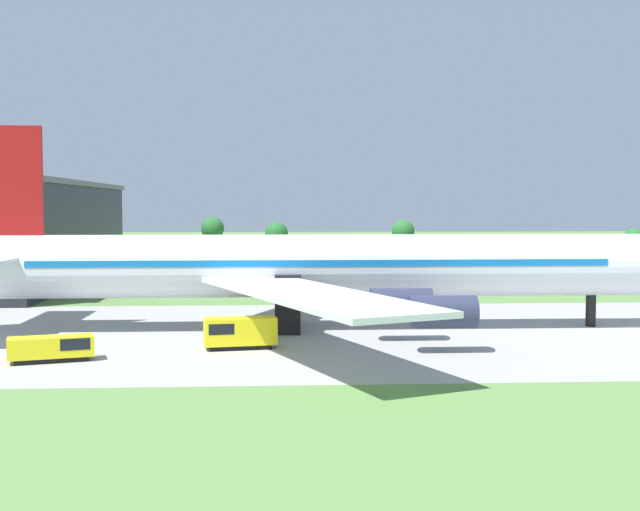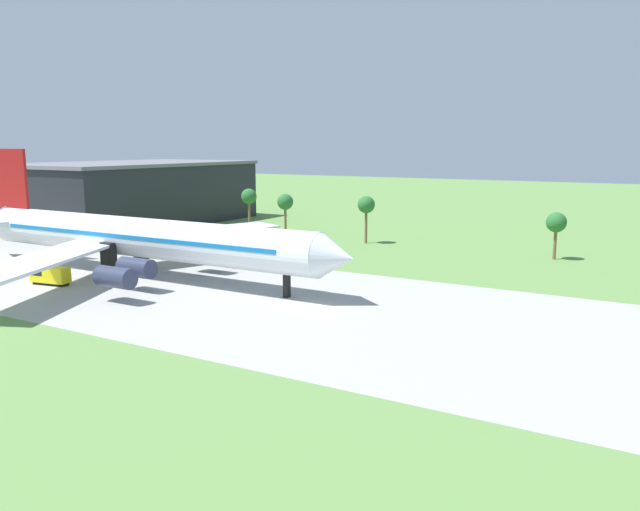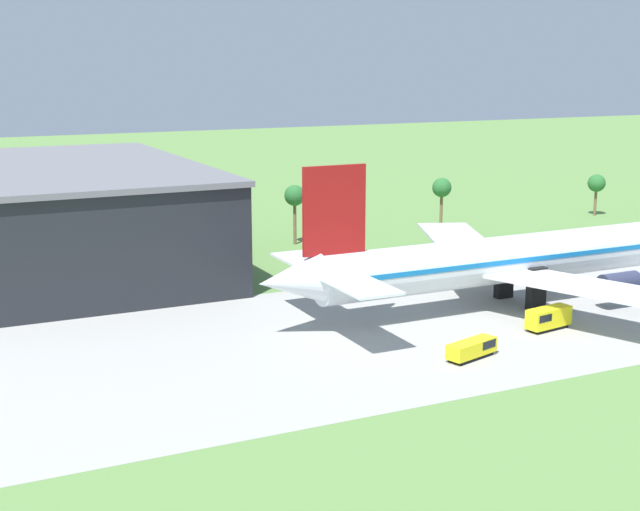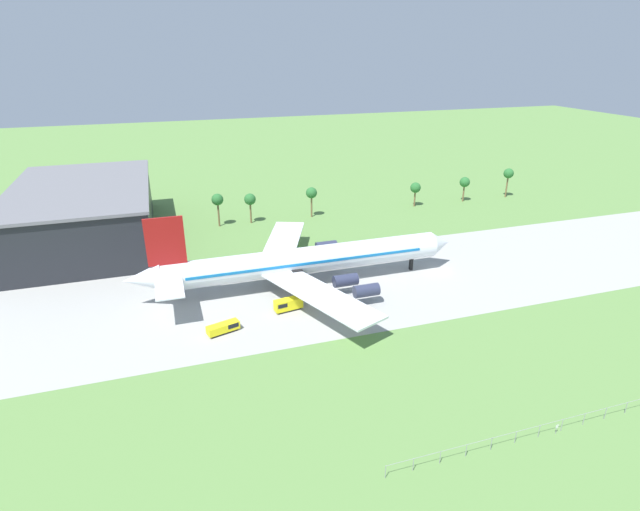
# 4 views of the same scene
# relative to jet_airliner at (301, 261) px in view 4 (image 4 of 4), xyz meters

# --- Properties ---
(ground_plane) EXTENTS (600.00, 600.00, 0.00)m
(ground_plane) POSITION_rel_jet_airliner_xyz_m (34.67, -2.87, -6.16)
(ground_plane) COLOR #5B8442
(taxiway_strip) EXTENTS (320.00, 44.00, 0.02)m
(taxiway_strip) POSITION_rel_jet_airliner_xyz_m (34.67, -2.87, -6.15)
(taxiway_strip) COLOR #9E9E99
(taxiway_strip) RESTS_ON ground_plane
(jet_airliner) EXTENTS (77.12, 62.20, 19.66)m
(jet_airliner) POSITION_rel_jet_airliner_xyz_m (0.00, 0.00, 0.00)
(jet_airliner) COLOR silver
(jet_airliner) RESTS_ON ground_plane
(baggage_tug) EXTENTS (6.67, 3.71, 1.99)m
(baggage_tug) POSITION_rel_jet_airliner_xyz_m (-20.11, -15.49, -5.07)
(baggage_tug) COLOR black
(baggage_tug) RESTS_ON ground_plane
(fuel_truck) EXTENTS (6.29, 2.91, 2.68)m
(fuel_truck) POSITION_rel_jet_airliner_xyz_m (-6.16, -10.82, -4.72)
(fuel_truck) COLOR black
(fuel_truck) RESTS_ON ground_plane
(perimeter_fence) EXTENTS (80.10, 0.10, 2.10)m
(perimeter_fence) POSITION_rel_jet_airliner_xyz_m (34.67, -57.87, -4.71)
(perimeter_fence) COLOR gray
(perimeter_fence) RESTS_ON ground_plane
(no_stopping_sign) EXTENTS (0.44, 0.08, 1.68)m
(no_stopping_sign) POSITION_rel_jet_airliner_xyz_m (21.46, -58.17, -5.11)
(no_stopping_sign) COLOR gray
(no_stopping_sign) RESTS_ON ground_plane
(terminal_building) EXTENTS (36.72, 61.20, 15.90)m
(terminal_building) POSITION_rel_jet_airliner_xyz_m (-50.39, 47.95, 1.81)
(terminal_building) COLOR black
(terminal_building) RESTS_ON ground_plane
(palm_tree_row) EXTENTS (108.97, 3.60, 10.73)m
(palm_tree_row) POSITION_rel_jet_airliner_xyz_m (37.17, 47.96, 1.51)
(palm_tree_row) COLOR brown
(palm_tree_row) RESTS_ON ground_plane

